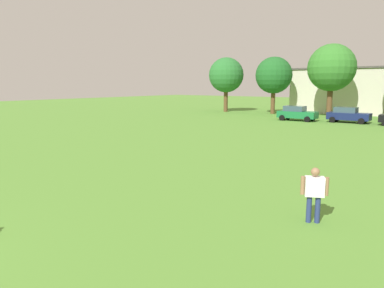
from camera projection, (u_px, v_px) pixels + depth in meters
ground_plane at (305, 131)px, 31.65m from camera, size 160.00×160.00×0.00m
adult_bystander at (314, 190)px, 10.67m from camera, size 0.74×0.53×1.70m
parked_car_green_0 at (297, 113)px, 40.94m from camera, size 4.30×2.02×1.68m
parked_car_navy_1 at (348, 115)px, 38.80m from camera, size 4.30×2.02×1.68m
tree_far_left at (226, 75)px, 53.68m from camera, size 5.19×5.19×8.09m
tree_left at (274, 75)px, 49.85m from camera, size 5.08×5.08×7.91m
tree_center_left at (332, 68)px, 44.28m from camera, size 5.82×5.82×9.07m
house_right at (342, 90)px, 52.56m from camera, size 13.01×8.91×6.44m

